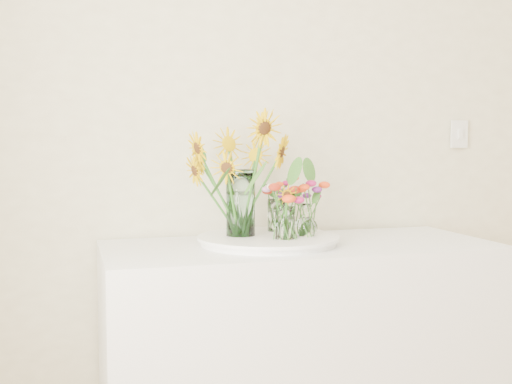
% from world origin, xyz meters
% --- Properties ---
extents(counter, '(1.40, 0.60, 0.90)m').
position_xyz_m(counter, '(-0.54, 1.93, 0.45)').
color(counter, white).
rests_on(counter, ground_plane).
extents(tray, '(0.48, 0.48, 0.02)m').
position_xyz_m(tray, '(-0.65, 1.95, 0.91)').
color(tray, white).
rests_on(tray, counter).
extents(mason_jar, '(0.12, 0.12, 0.24)m').
position_xyz_m(mason_jar, '(-0.74, 1.99, 1.05)').
color(mason_jar, '#A8D1C4').
rests_on(mason_jar, tray).
extents(sunflower_bouquet, '(0.76, 0.76, 0.48)m').
position_xyz_m(sunflower_bouquet, '(-0.74, 1.99, 1.16)').
color(sunflower_bouquet, '#DCAD04').
rests_on(sunflower_bouquet, tray).
extents(small_vase_a, '(0.07, 0.07, 0.12)m').
position_xyz_m(small_vase_a, '(-0.62, 1.87, 0.98)').
color(small_vase_a, white).
rests_on(small_vase_a, tray).
extents(wildflower_posy_a, '(0.20, 0.20, 0.21)m').
position_xyz_m(wildflower_posy_a, '(-0.62, 1.87, 1.03)').
color(wildflower_posy_a, '#FF4516').
rests_on(wildflower_posy_a, tray).
extents(small_vase_b, '(0.11, 0.11, 0.12)m').
position_xyz_m(small_vase_b, '(-0.52, 1.92, 0.99)').
color(small_vase_b, white).
rests_on(small_vase_b, tray).
extents(wildflower_posy_b, '(0.21, 0.21, 0.21)m').
position_xyz_m(wildflower_posy_b, '(-0.52, 1.92, 1.03)').
color(wildflower_posy_b, '#FF4516').
rests_on(wildflower_posy_b, tray).
extents(small_vase_c, '(0.09, 0.09, 0.13)m').
position_xyz_m(small_vase_c, '(-0.58, 2.06, 0.99)').
color(small_vase_c, white).
rests_on(small_vase_c, tray).
extents(wildflower_posy_c, '(0.19, 0.19, 0.22)m').
position_xyz_m(wildflower_posy_c, '(-0.58, 2.06, 1.03)').
color(wildflower_posy_c, '#FF4516').
rests_on(wildflower_posy_c, tray).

